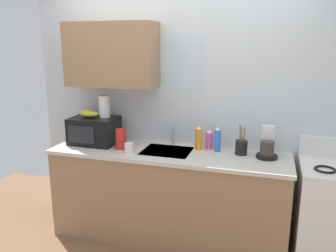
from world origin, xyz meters
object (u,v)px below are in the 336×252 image
object	(u,v)px
dish_soap_bottle_blue	(217,140)
cereal_canister	(121,139)
dish_soap_bottle_orange	(199,138)
coffee_maker	(267,146)
banana_bunch	(89,114)
stove_range	(333,216)
paper_towel_roll	(104,106)
utensil_crock	(241,147)
dish_soap_bottle_pink	(209,140)
microwave	(94,130)
mug_white	(129,148)

from	to	relation	value
dish_soap_bottle_blue	cereal_canister	world-z (taller)	dish_soap_bottle_blue
cereal_canister	dish_soap_bottle_orange	bearing A→B (deg)	15.49
coffee_maker	dish_soap_bottle_blue	distance (m)	0.46
banana_bunch	dish_soap_bottle_blue	size ratio (longest dim) A/B	0.83
stove_range	dish_soap_bottle_blue	xyz separation A→B (m)	(-1.04, 0.15, 0.56)
paper_towel_roll	utensil_crock	bearing A→B (deg)	0.83
dish_soap_bottle_blue	cereal_canister	distance (m)	0.93
dish_soap_bottle_pink	cereal_canister	xyz separation A→B (m)	(-0.82, -0.26, 0.01)
microwave	mug_white	size ratio (longest dim) A/B	4.84
stove_range	mug_white	bearing A→B (deg)	-175.49
stove_range	coffee_maker	size ratio (longest dim) A/B	3.86
stove_range	dish_soap_bottle_orange	xyz separation A→B (m)	(-1.22, 0.15, 0.56)
paper_towel_roll	dish_soap_bottle_pink	world-z (taller)	paper_towel_roll
stove_range	banana_bunch	bearing A→B (deg)	178.86
dish_soap_bottle_pink	dish_soap_bottle_blue	size ratio (longest dim) A/B	0.81
utensil_crock	paper_towel_roll	bearing A→B (deg)	-179.17
coffee_maker	dish_soap_bottle_orange	xyz separation A→B (m)	(-0.64, 0.04, 0.01)
paper_towel_roll	mug_white	world-z (taller)	paper_towel_roll
paper_towel_roll	banana_bunch	bearing A→B (deg)	-161.57
dish_soap_bottle_pink	cereal_canister	world-z (taller)	cereal_canister
dish_soap_bottle_orange	mug_white	bearing A→B (deg)	-154.20
microwave	utensil_crock	world-z (taller)	utensil_crock
coffee_maker	utensil_crock	xyz separation A→B (m)	(-0.23, 0.01, -0.03)
dish_soap_bottle_pink	mug_white	distance (m)	0.78
stove_range	cereal_canister	size ratio (longest dim) A/B	5.47
coffee_maker	mug_white	bearing A→B (deg)	-168.66
paper_towel_roll	cereal_canister	xyz separation A→B (m)	(0.24, -0.15, -0.28)
banana_bunch	utensil_crock	bearing A→B (deg)	2.63
paper_towel_roll	dish_soap_bottle_blue	world-z (taller)	paper_towel_roll
paper_towel_roll	utensil_crock	distance (m)	1.40
dish_soap_bottle_orange	dish_soap_bottle_blue	distance (m)	0.18
stove_range	mug_white	world-z (taller)	stove_range
mug_white	utensil_crock	world-z (taller)	utensil_crock
dish_soap_bottle_orange	dish_soap_bottle_blue	size ratio (longest dim) A/B	1.00
stove_range	mug_white	size ratio (longest dim) A/B	11.37
utensil_crock	stove_range	bearing A→B (deg)	-8.17
coffee_maker	dish_soap_bottle_orange	distance (m)	0.64
dish_soap_bottle_orange	cereal_canister	size ratio (longest dim) A/B	1.22
banana_bunch	paper_towel_roll	xyz separation A→B (m)	(0.15, 0.05, 0.08)
coffee_maker	dish_soap_bottle_pink	size ratio (longest dim) A/B	1.43
stove_range	dish_soap_bottle_blue	bearing A→B (deg)	171.98
dish_soap_bottle_orange	utensil_crock	bearing A→B (deg)	-4.23
coffee_maker	mug_white	world-z (taller)	coffee_maker
cereal_canister	mug_white	bearing A→B (deg)	-36.43
microwave	dish_soap_bottle_orange	size ratio (longest dim) A/B	1.91
banana_bunch	paper_towel_roll	size ratio (longest dim) A/B	0.91
dish_soap_bottle_pink	utensil_crock	xyz separation A→B (m)	(0.31, -0.09, -0.02)
microwave	utensil_crock	size ratio (longest dim) A/B	1.62
microwave	mug_white	bearing A→B (deg)	-22.17
dish_soap_bottle_blue	mug_white	world-z (taller)	dish_soap_bottle_blue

